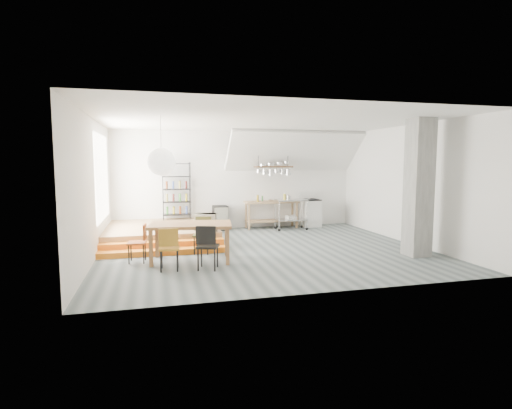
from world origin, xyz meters
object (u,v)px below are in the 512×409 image
object	(u,v)px
dining_table	(191,227)
rolling_cart	(291,210)
mini_fridge	(220,218)
stove	(310,212)

from	to	relation	value
dining_table	rolling_cart	world-z (taller)	rolling_cart
rolling_cart	mini_fridge	world-z (taller)	rolling_cart
stove	mini_fridge	world-z (taller)	stove
stove	mini_fridge	bearing A→B (deg)	179.19
dining_table	rolling_cart	xyz separation A→B (m)	(3.55, 3.44, -0.11)
rolling_cart	mini_fridge	bearing A→B (deg)	169.03
stove	rolling_cart	bearing A→B (deg)	-152.23
dining_table	rolling_cart	distance (m)	4.94
rolling_cart	mini_fridge	distance (m)	2.32
stove	mini_fridge	size ratio (longest dim) A/B	1.48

